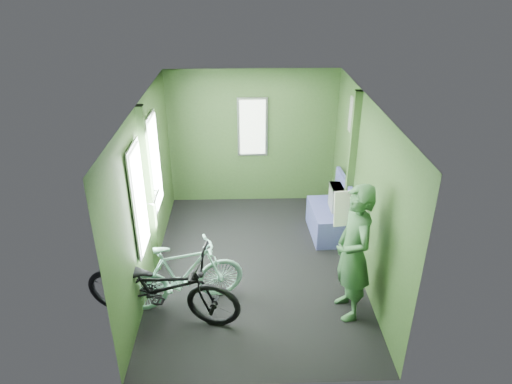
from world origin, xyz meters
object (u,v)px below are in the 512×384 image
bicycle_black (165,319)px  passenger (353,253)px  bicycle_mint (186,304)px  bench_seat (329,218)px  waste_box (337,210)px

bicycle_black → passenger: passenger is taller
bicycle_mint → bench_seat: bearing=-68.1°
passenger → bench_seat: 1.85m
bicycle_black → passenger: (2.19, 0.07, 0.85)m
bench_seat → bicycle_black: bearing=-143.8°
bicycle_black → waste_box: waste_box is taller
passenger → bicycle_mint: bearing=-103.9°
passenger → bench_seat: passenger is taller
waste_box → bicycle_black: bearing=-142.4°
bicycle_mint → passenger: size_ratio=0.88×
bicycle_black → waste_box: 3.03m
bicycle_black → bicycle_mint: 0.34m
waste_box → passenger: bearing=-96.2°
bicycle_black → bench_seat: bearing=-38.0°
waste_box → bicycle_mint: bearing=-144.0°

